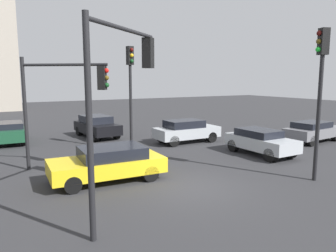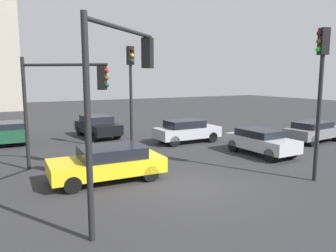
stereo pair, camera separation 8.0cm
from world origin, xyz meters
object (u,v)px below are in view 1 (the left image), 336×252
(traffic_light_3, at_px, (321,78))
(car_7, at_px, (108,163))
(car_1, at_px, (260,141))
(car_6, at_px, (97,126))
(traffic_light_0, at_px, (122,78))
(car_3, at_px, (186,131))
(traffic_light_2, at_px, (63,91))
(traffic_light_1, at_px, (130,80))
(car_2, at_px, (313,131))
(car_5, at_px, (9,132))

(traffic_light_3, height_order, car_7, traffic_light_3)
(car_1, bearing_deg, car_7, -89.36)
(car_6, bearing_deg, traffic_light_3, 12.57)
(traffic_light_0, xyz_separation_m, car_3, (7.63, 8.45, -3.31))
(car_3, relative_size, car_6, 0.96)
(traffic_light_3, bearing_deg, car_1, -88.33)
(traffic_light_2, distance_m, traffic_light_3, 10.51)
(traffic_light_0, distance_m, car_3, 11.86)
(traffic_light_0, bearing_deg, traffic_light_1, 25.34)
(traffic_light_2, height_order, traffic_light_3, traffic_light_3)
(car_3, bearing_deg, car_1, -70.18)
(car_2, height_order, car_3, car_3)
(traffic_light_2, relative_size, car_1, 1.26)
(traffic_light_1, relative_size, car_3, 1.39)
(car_2, height_order, car_7, car_7)
(traffic_light_3, bearing_deg, car_2, -123.44)
(traffic_light_0, height_order, car_2, traffic_light_0)
(car_2, xyz_separation_m, car_6, (-11.70, 8.56, 0.07))
(traffic_light_1, relative_size, car_2, 1.33)
(car_7, bearing_deg, traffic_light_0, 81.56)
(car_7, bearing_deg, car_1, -175.68)
(traffic_light_3, distance_m, car_7, 8.98)
(car_6, distance_m, car_7, 10.08)
(traffic_light_1, distance_m, car_5, 8.99)
(traffic_light_1, height_order, car_1, traffic_light_1)
(traffic_light_1, relative_size, car_6, 1.34)
(car_2, bearing_deg, traffic_light_0, -168.30)
(traffic_light_2, xyz_separation_m, traffic_light_3, (8.44, -6.24, 0.57))
(traffic_light_2, relative_size, car_5, 1.26)
(car_2, xyz_separation_m, car_5, (-17.19, 9.27, 0.01))
(traffic_light_1, xyz_separation_m, car_7, (-2.93, -4.50, -3.28))
(car_6, bearing_deg, car_3, 37.02)
(traffic_light_0, relative_size, car_3, 1.35)
(car_5, bearing_deg, traffic_light_0, -168.79)
(traffic_light_1, xyz_separation_m, traffic_light_3, (4.31, -8.59, 0.10))
(car_7, bearing_deg, car_2, -172.60)
(car_1, relative_size, car_3, 0.95)
(car_1, bearing_deg, traffic_light_1, -127.65)
(car_3, bearing_deg, traffic_light_3, -87.76)
(traffic_light_0, height_order, traffic_light_3, traffic_light_3)
(traffic_light_2, relative_size, car_2, 1.15)
(traffic_light_0, distance_m, car_5, 14.45)
(traffic_light_3, height_order, car_1, traffic_light_3)
(traffic_light_2, height_order, car_6, traffic_light_2)
(traffic_light_0, distance_m, traffic_light_2, 5.60)
(car_7, bearing_deg, car_5, -71.62)
(car_1, height_order, car_3, car_3)
(car_3, xyz_separation_m, car_5, (-9.90, 5.41, -0.05))
(car_6, bearing_deg, traffic_light_2, -32.33)
(traffic_light_2, bearing_deg, traffic_light_0, -46.87)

